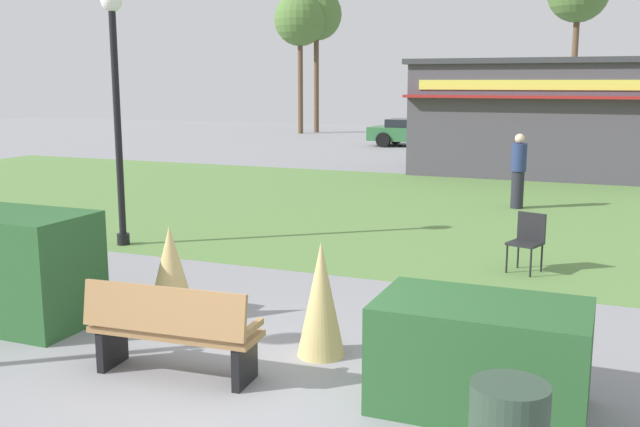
% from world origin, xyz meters
% --- Properties ---
extents(ground_plane, '(80.00, 80.00, 0.00)m').
position_xyz_m(ground_plane, '(0.00, 0.00, 0.00)').
color(ground_plane, gray).
extents(lawn_patch, '(36.00, 12.00, 0.01)m').
position_xyz_m(lawn_patch, '(0.00, 10.28, 0.00)').
color(lawn_patch, '#5B8442').
rests_on(lawn_patch, ground_plane).
extents(park_bench, '(1.73, 0.64, 0.95)m').
position_xyz_m(park_bench, '(-0.76, 0.19, 0.48)').
color(park_bench, '#9E7547').
rests_on(park_bench, ground_plane).
extents(hedge_left, '(1.92, 1.10, 1.33)m').
position_xyz_m(hedge_left, '(-3.44, 0.88, 0.67)').
color(hedge_left, '#28562B').
rests_on(hedge_left, ground_plane).
extents(hedge_right, '(1.81, 1.10, 0.96)m').
position_xyz_m(hedge_right, '(2.11, 0.66, 0.48)').
color(hedge_right, '#28562B').
rests_on(hedge_right, ground_plane).
extents(ornamental_grass_behind_left, '(0.63, 0.63, 1.17)m').
position_xyz_m(ornamental_grass_behind_left, '(-1.73, 1.63, 0.58)').
color(ornamental_grass_behind_left, tan).
rests_on(ornamental_grass_behind_left, ground_plane).
extents(ornamental_grass_behind_right, '(0.50, 0.50, 1.22)m').
position_xyz_m(ornamental_grass_behind_right, '(0.35, 1.28, 0.61)').
color(ornamental_grass_behind_right, tan).
rests_on(ornamental_grass_behind_right, ground_plane).
extents(lamppost_mid, '(0.36, 0.36, 4.33)m').
position_xyz_m(lamppost_mid, '(-4.85, 4.79, 2.72)').
color(lamppost_mid, black).
rests_on(lamppost_mid, ground_plane).
extents(food_kiosk, '(7.56, 4.75, 3.50)m').
position_xyz_m(food_kiosk, '(0.79, 18.10, 1.76)').
color(food_kiosk, '#47424C').
rests_on(food_kiosk, ground_plane).
extents(cafe_chair_east, '(0.56, 0.56, 0.89)m').
position_xyz_m(cafe_chair_east, '(1.95, 5.60, 0.53)').
color(cafe_chair_east, black).
rests_on(cafe_chair_east, ground_plane).
extents(person_strolling, '(0.34, 0.34, 1.69)m').
position_xyz_m(person_strolling, '(1.08, 11.23, 0.86)').
color(person_strolling, '#23232D').
rests_on(person_strolling, ground_plane).
extents(parked_car_west_slot, '(4.23, 2.11, 1.20)m').
position_xyz_m(parked_car_west_slot, '(-5.06, 25.76, 0.64)').
color(parked_car_west_slot, '#2D6638').
rests_on(parked_car_west_slot, ground_plane).
extents(tree_right_bg, '(2.80, 2.80, 7.84)m').
position_xyz_m(tree_right_bg, '(-12.61, 32.37, 6.37)').
color(tree_right_bg, brown).
rests_on(tree_right_bg, ground_plane).
extents(tree_center_bg, '(2.80, 2.80, 7.50)m').
position_xyz_m(tree_center_bg, '(-13.09, 31.24, 6.04)').
color(tree_center_bg, brown).
rests_on(tree_center_bg, ground_plane).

